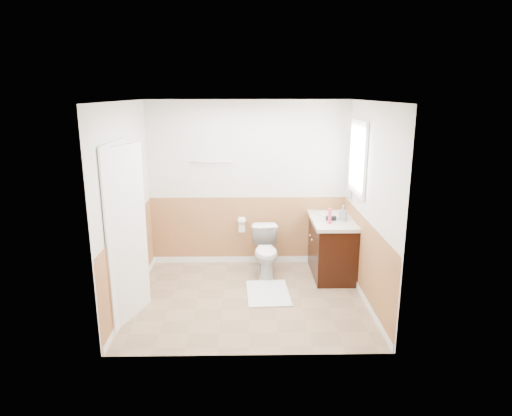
{
  "coord_description": "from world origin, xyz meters",
  "views": [
    {
      "loc": [
        -0.0,
        -5.35,
        2.6
      ],
      "look_at": [
        0.1,
        0.25,
        1.15
      ],
      "focal_mm": 31.47,
      "sensor_mm": 36.0,
      "label": 1
    }
  ],
  "objects_px": {
    "toilet": "(266,251)",
    "lotion_bottle": "(330,216)",
    "vanity_cabinet": "(331,247)",
    "soap_dispenser": "(343,213)",
    "bath_mat": "(268,293)"
  },
  "relations": [
    {
      "from": "toilet",
      "to": "lotion_bottle",
      "type": "height_order",
      "value": "lotion_bottle"
    },
    {
      "from": "bath_mat",
      "to": "lotion_bottle",
      "type": "bearing_deg",
      "value": 24.83
    },
    {
      "from": "toilet",
      "to": "vanity_cabinet",
      "type": "distance_m",
      "value": 0.96
    },
    {
      "from": "bath_mat",
      "to": "soap_dispenser",
      "type": "relative_size",
      "value": 3.81
    },
    {
      "from": "bath_mat",
      "to": "vanity_cabinet",
      "type": "height_order",
      "value": "vanity_cabinet"
    },
    {
      "from": "soap_dispenser",
      "to": "bath_mat",
      "type": "bearing_deg",
      "value": -151.78
    },
    {
      "from": "toilet",
      "to": "soap_dispenser",
      "type": "relative_size",
      "value": 3.29
    },
    {
      "from": "toilet",
      "to": "bath_mat",
      "type": "relative_size",
      "value": 0.86
    },
    {
      "from": "toilet",
      "to": "vanity_cabinet",
      "type": "bearing_deg",
      "value": -2.02
    },
    {
      "from": "toilet",
      "to": "lotion_bottle",
      "type": "distance_m",
      "value": 1.09
    },
    {
      "from": "toilet",
      "to": "soap_dispenser",
      "type": "bearing_deg",
      "value": -8.65
    },
    {
      "from": "toilet",
      "to": "bath_mat",
      "type": "bearing_deg",
      "value": -92.7
    },
    {
      "from": "bath_mat",
      "to": "soap_dispenser",
      "type": "bearing_deg",
      "value": 28.22
    },
    {
      "from": "vanity_cabinet",
      "to": "lotion_bottle",
      "type": "bearing_deg",
      "value": -108.17
    },
    {
      "from": "lotion_bottle",
      "to": "soap_dispenser",
      "type": "bearing_deg",
      "value": 39.48
    }
  ]
}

